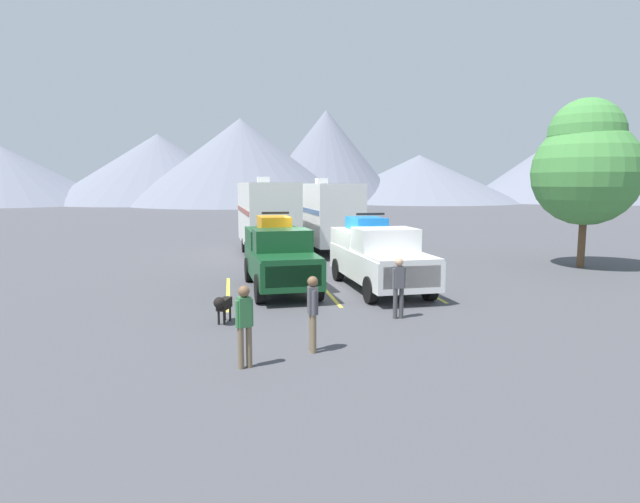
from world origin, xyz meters
TOP-DOWN VIEW (x-y plane):
  - ground_plane at (0.00, 0.00)m, footprint 240.00×240.00m
  - pickup_truck_a at (-1.55, -0.23)m, footprint 2.32×5.53m
  - pickup_truck_b at (1.85, -0.71)m, footprint 2.45×5.88m
  - lot_stripe_a at (-3.31, -0.63)m, footprint 0.12×5.50m
  - lot_stripe_b at (0.00, -0.63)m, footprint 0.12×5.50m
  - lot_stripe_c at (3.31, -0.63)m, footprint 0.12×5.50m
  - camper_trailer_a at (-1.33, 9.07)m, footprint 2.78×9.01m
  - camper_trailer_b at (1.96, 9.85)m, footprint 2.69×8.66m
  - person_a at (-2.96, -8.03)m, footprint 0.36×0.26m
  - person_b at (-1.48, -7.26)m, footprint 0.23×0.37m
  - person_c at (1.26, -4.84)m, footprint 0.37×0.23m
  - dog at (-3.44, -4.60)m, footprint 0.48×0.88m
  - tree_a at (11.93, 2.28)m, footprint 4.51×4.51m
  - mountain_ridge at (9.02, 82.30)m, footprint 157.74×51.14m

SIDE VIEW (x-z plane):
  - ground_plane at x=0.00m, z-range 0.00..0.00m
  - lot_stripe_a at x=-3.31m, z-range 0.00..0.01m
  - lot_stripe_b at x=0.00m, z-range 0.00..0.01m
  - lot_stripe_c at x=3.31m, z-range 0.00..0.01m
  - dog at x=-3.44m, z-range 0.14..0.90m
  - person_c at x=1.26m, z-range 0.13..1.79m
  - person_a at x=-2.96m, z-range 0.13..1.79m
  - person_b at x=-1.48m, z-range 0.13..1.80m
  - pickup_truck_b at x=1.85m, z-range -0.11..2.49m
  - pickup_truck_a at x=-1.55m, z-range -0.12..2.53m
  - camper_trailer_b at x=1.96m, z-range 0.10..4.06m
  - camper_trailer_a at x=-1.33m, z-range 0.10..4.11m
  - tree_a at x=11.93m, z-range 0.87..8.13m
  - mountain_ridge at x=9.02m, z-range -2.04..15.70m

